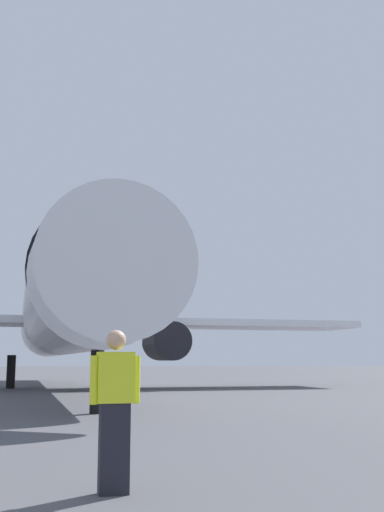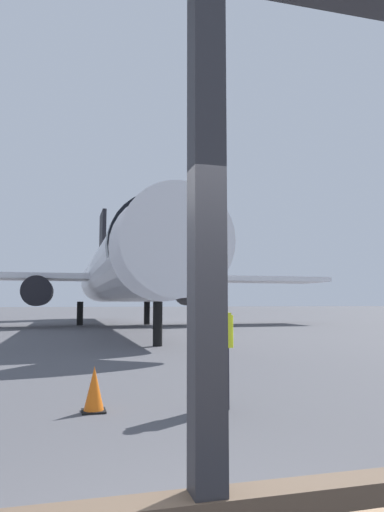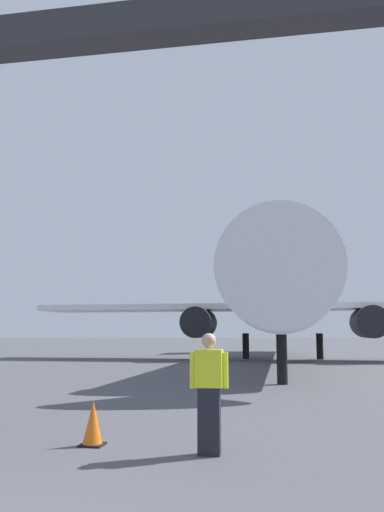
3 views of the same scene
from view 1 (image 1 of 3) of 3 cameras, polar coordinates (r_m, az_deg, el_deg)
The scene contains 3 objects.
ground_plane at distance 42.65m, azimuth -16.10°, elevation -10.90°, with size 220.00×220.00×0.00m, color #4C4C51.
airplane at distance 31.48m, azimuth -11.41°, elevation -5.13°, with size 31.78×35.23×10.61m.
ground_crew_worker at distance 7.13m, azimuth -6.96°, elevation -13.38°, with size 0.56×0.22×1.74m.
Camera 1 is at (0.48, -2.62, 1.41)m, focal length 44.46 mm.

